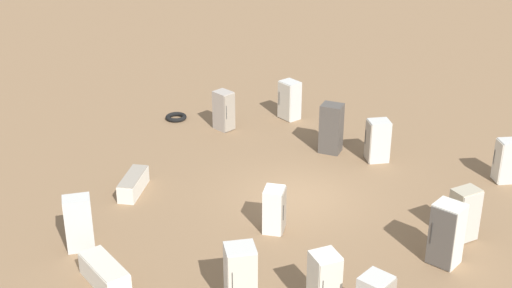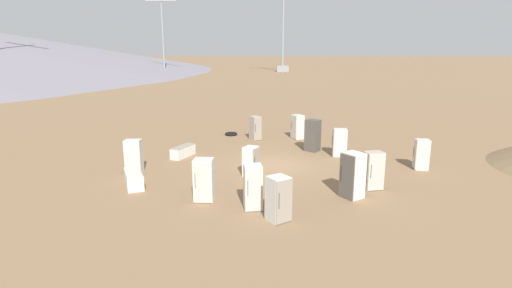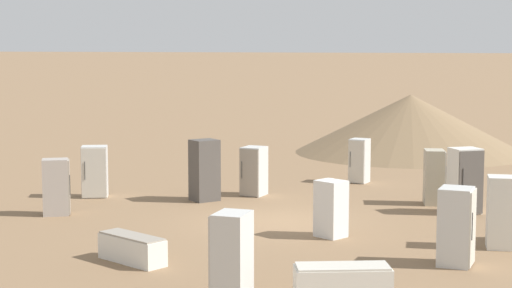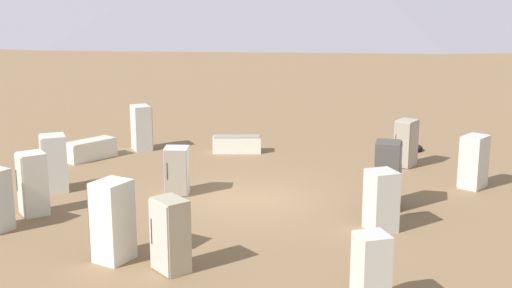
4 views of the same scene
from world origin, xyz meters
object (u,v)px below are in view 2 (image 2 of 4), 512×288
discarded_fridge_10 (422,154)px  discarded_fridge_13 (134,156)px  power_pylon_0 (283,40)px  discarded_fridge_11 (204,180)px  discarded_fridge_9 (340,142)px  discarded_fridge_4 (313,135)px  discarded_fridge_3 (253,187)px  scrap_tire (231,134)px  discarded_fridge_6 (297,127)px  discarded_fridge_1 (134,179)px  discarded_fridge_8 (183,151)px  discarded_fridge_2 (255,128)px  discarded_fridge_12 (373,171)px  discarded_fridge_7 (352,175)px  discarded_fridge_5 (278,199)px  discarded_fridge_0 (251,161)px  power_pylon_1 (163,47)px

discarded_fridge_10 → discarded_fridge_13: size_ratio=0.93×
power_pylon_0 → discarded_fridge_11: 105.31m
discarded_fridge_9 → discarded_fridge_4: bearing=56.1°
discarded_fridge_3 → scrap_tire: 13.84m
discarded_fridge_9 → discarded_fridge_6: bearing=28.3°
discarded_fridge_9 → discarded_fridge_13: (-10.77, -3.41, 0.05)m
discarded_fridge_13 → scrap_tire: bearing=65.0°
discarded_fridge_1 → discarded_fridge_8: bearing=53.6°
discarded_fridge_2 → discarded_fridge_12: size_ratio=0.96×
discarded_fridge_6 → discarded_fridge_7: (1.23, -11.36, 0.13)m
discarded_fridge_5 → discarded_fridge_13: 8.91m
power_pylon_0 → discarded_fridge_3: power_pylon_0 is taller
discarded_fridge_7 → discarded_fridge_12: size_ratio=1.13×
discarded_fridge_0 → discarded_fridge_1: discarded_fridge_0 is taller
discarded_fridge_4 → discarded_fridge_12: size_ratio=1.14×
discarded_fridge_6 → power_pylon_0: bearing=-27.5°
power_pylon_0 → discarded_fridge_2: size_ratio=18.02×
discarded_fridge_7 → power_pylon_0: bearing=-36.9°
discarded_fridge_0 → discarded_fridge_11: 3.75m
power_pylon_1 → discarded_fridge_2: power_pylon_1 is taller
discarded_fridge_3 → discarded_fridge_11: size_ratio=1.00×
discarded_fridge_6 → discarded_fridge_7: 11.43m
discarded_fridge_5 → discarded_fridge_9: bearing=-147.5°
discarded_fridge_8 → power_pylon_1: bearing=127.3°
discarded_fridge_10 → discarded_fridge_13: discarded_fridge_13 is taller
discarded_fridge_6 → discarded_fridge_13: bearing=107.4°
power_pylon_0 → discarded_fridge_6: power_pylon_0 is taller
discarded_fridge_8 → discarded_fridge_10: discarded_fridge_10 is taller
discarded_fridge_9 → discarded_fridge_0: bearing=132.8°
discarded_fridge_0 → discarded_fridge_8: bearing=-105.2°
discarded_fridge_7 → discarded_fridge_9: size_ratio=1.20×
discarded_fridge_5 → discarded_fridge_13: size_ratio=0.97×
discarded_fridge_6 → discarded_fridge_13: discarded_fridge_13 is taller
discarded_fridge_0 → discarded_fridge_10: (8.63, 1.23, 0.05)m
discarded_fridge_11 → discarded_fridge_6: bearing=-109.3°
discarded_fridge_3 → discarded_fridge_11: bearing=-31.4°
power_pylon_0 → discarded_fridge_8: 98.80m
discarded_fridge_9 → scrap_tire: discarded_fridge_9 is taller
discarded_fridge_2 → discarded_fridge_13: bearing=21.9°
discarded_fridge_2 → discarded_fridge_7: (4.12, -10.92, 0.14)m
discarded_fridge_3 → discarded_fridge_4: (3.41, 9.12, 0.09)m
power_pylon_1 → discarded_fridge_12: power_pylon_1 is taller
discarded_fridge_1 → discarded_fridge_11: 3.83m
discarded_fridge_2 → discarded_fridge_8: size_ratio=0.87×
discarded_fridge_7 → scrap_tire: bearing=-10.1°
discarded_fridge_3 → discarded_fridge_6: discarded_fridge_3 is taller
power_pylon_0 → discarded_fridge_2: (-6.73, -93.28, -8.19)m
discarded_fridge_4 → discarded_fridge_8: 7.72m
power_pylon_1 → discarded_fridge_11: 90.54m
discarded_fridge_3 → discarded_fridge_7: (4.04, 1.28, 0.08)m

